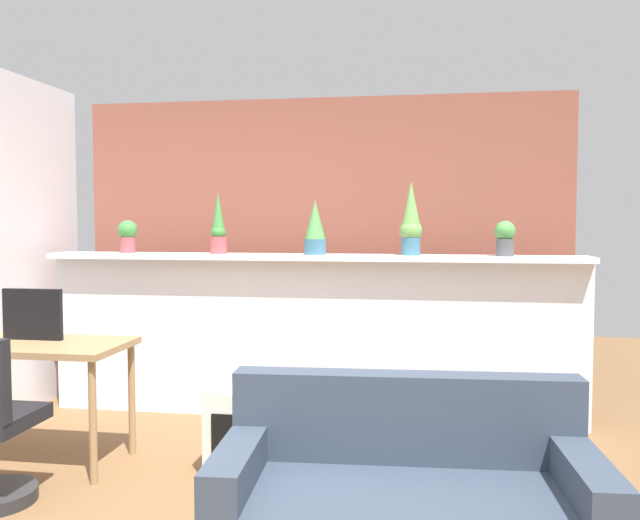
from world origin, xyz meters
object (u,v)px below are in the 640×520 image
object	(u,v)px
potted_plant_2	(315,228)
potted_plant_0	(128,235)
tv_monitor	(33,314)
potted_plant_1	(218,227)
side_cube_shelf	(245,428)
couch	(406,509)
desk	(36,356)
potted_plant_3	(411,221)
potted_plant_4	(505,238)

from	to	relation	value
potted_plant_2	potted_plant_0	bearing A→B (deg)	178.08
tv_monitor	potted_plant_1	bearing A→B (deg)	51.76
side_cube_shelf	potted_plant_1	bearing A→B (deg)	114.92
side_cube_shelf	potted_plant_2	bearing A→B (deg)	76.15
tv_monitor	potted_plant_0	bearing A→B (deg)	84.12
potted_plant_1	couch	bearing A→B (deg)	-54.82
potted_plant_1	desk	bearing A→B (deg)	-124.14
potted_plant_2	side_cube_shelf	bearing A→B (deg)	-103.85
potted_plant_2	couch	size ratio (longest dim) A/B	0.25
potted_plant_0	potted_plant_3	bearing A→B (deg)	-0.22
potted_plant_2	tv_monitor	world-z (taller)	potted_plant_2
potted_plant_0	potted_plant_2	bearing A→B (deg)	-1.92
desk	tv_monitor	bearing A→B (deg)	128.99
side_cube_shelf	tv_monitor	bearing A→B (deg)	-179.07
potted_plant_3	desk	xyz separation A→B (m)	(-2.23, -1.18, -0.82)
potted_plant_4	tv_monitor	size ratio (longest dim) A/B	0.65
potted_plant_2	desk	xyz separation A→B (m)	(-1.54, -1.14, -0.77)
potted_plant_2	tv_monitor	distance (m)	1.99
potted_plant_2	couch	bearing A→B (deg)	-70.52
potted_plant_3	tv_monitor	size ratio (longest dim) A/B	1.38
potted_plant_4	tv_monitor	xyz separation A→B (m)	(-2.96, -1.08, -0.46)
potted_plant_4	desk	xyz separation A→B (m)	(-2.90, -1.16, -0.71)
tv_monitor	side_cube_shelf	distance (m)	1.50
desk	potted_plant_3	bearing A→B (deg)	27.76
potted_plant_4	couch	bearing A→B (deg)	-106.59
potted_plant_2	couch	xyz separation A→B (m)	(0.73, -2.07, -1.15)
potted_plant_1	couch	distance (m)	2.82
potted_plant_0	couch	size ratio (longest dim) A/B	0.16
potted_plant_1	tv_monitor	bearing A→B (deg)	-128.24
potted_plant_0	couch	bearing A→B (deg)	-43.69
potted_plant_2	side_cube_shelf	size ratio (longest dim) A/B	0.81
couch	potted_plant_0	bearing A→B (deg)	136.31
couch	potted_plant_2	bearing A→B (deg)	109.48
potted_plant_3	desk	bearing A→B (deg)	-152.24
potted_plant_1	potted_plant_2	xyz separation A→B (m)	(0.75, -0.03, -0.00)
desk	potted_plant_4	bearing A→B (deg)	21.77
potted_plant_2	desk	distance (m)	2.06
potted_plant_0	potted_plant_4	bearing A→B (deg)	-0.57
potted_plant_1	potted_plant_3	distance (m)	1.45
desk	tv_monitor	distance (m)	0.26
potted_plant_0	side_cube_shelf	bearing A→B (deg)	-41.28
potted_plant_2	tv_monitor	xyz separation A→B (m)	(-1.60, -1.06, -0.53)
potted_plant_0	potted_plant_4	size ratio (longest dim) A/B	1.02
potted_plant_1	side_cube_shelf	xyz separation A→B (m)	(0.49, -1.06, -1.19)
couch	potted_plant_1	bearing A→B (deg)	125.18
potted_plant_1	tv_monitor	xyz separation A→B (m)	(-0.85, -1.08, -0.53)
potted_plant_0	tv_monitor	xyz separation A→B (m)	(-0.11, -1.11, -0.47)
tv_monitor	couch	distance (m)	2.62
potted_plant_2	side_cube_shelf	distance (m)	1.59
potted_plant_0	tv_monitor	bearing A→B (deg)	-95.88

